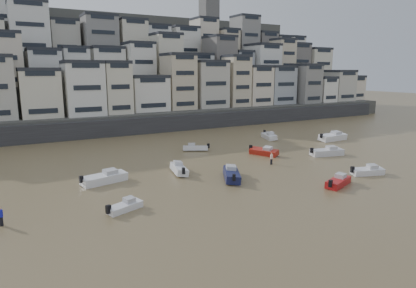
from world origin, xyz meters
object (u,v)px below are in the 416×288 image
boat_i (269,135)px  boat_a (338,180)px  boat_d (327,151)px  boat_f (179,168)px  boat_j (125,205)px  boat_k (104,177)px  boat_b (368,170)px  boat_g (333,136)px  boat_c (232,173)px  boat_e (264,151)px  person_pink (271,159)px  boat_h (195,147)px  person_blue (1,217)px

boat_i → boat_a: bearing=-5.1°
boat_d → boat_f: (-25.25, 2.23, -0.10)m
boat_a → boat_j: size_ratio=1.24×
boat_k → boat_b: bearing=-36.0°
boat_g → boat_b: bearing=-129.2°
boat_f → boat_a: bearing=-123.6°
boat_c → boat_k: size_ratio=0.99×
boat_e → boat_k: (-26.35, -2.56, 0.12)m
person_pink → boat_b: bearing=-54.6°
boat_d → boat_f: size_ratio=1.14×
boat_b → boat_f: size_ratio=0.92×
boat_a → boat_f: boat_f is taller
boat_f → boat_g: bearing=-67.9°
boat_j → boat_h: bearing=27.2°
boat_a → boat_j: boat_a is taller
boat_d → boat_g: 14.06m
boat_h → person_pink: 14.85m
boat_a → person_pink: bearing=71.5°
boat_f → person_pink: size_ratio=2.99×
boat_g → person_pink: size_ratio=3.91×
boat_i → boat_c: bearing=-29.6°
boat_g → boat_i: bearing=141.3°
boat_f → person_pink: bearing=-88.0°
boat_j → boat_e: bearing=4.1°
boat_f → boat_k: size_ratio=0.85×
boat_k → boat_g: bearing=-5.2°
boat_d → person_blue: person_blue is taller
boat_a → boat_e: bearing=61.8°
boat_d → boat_f: boat_d is taller
boat_d → person_pink: size_ratio=3.41×
boat_d → boat_e: bearing=162.3°
boat_c → boat_e: size_ratio=1.17×
boat_f → boat_h: (8.46, 11.49, -0.08)m
boat_b → boat_k: 33.85m
boat_a → boat_c: boat_c is taller
boat_g → boat_i: size_ratio=1.24×
boat_e → person_blue: person_blue is taller
boat_a → boat_c: 12.84m
boat_k → boat_j: bearing=-105.9°
boat_d → boat_h: (-16.79, 13.73, -0.18)m
boat_k → boat_h: bearing=18.4°
boat_i → person_pink: bearing=-19.5°
boat_a → boat_h: bearing=81.9°
boat_f → person_blue: bearing=122.4°
boat_h → boat_j: boat_h is taller
boat_a → boat_g: boat_g is taller
boat_c → boat_d: size_ratio=1.02×
boat_e → person_pink: bearing=-51.1°
boat_b → boat_d: (4.00, 10.72, 0.16)m
boat_i → boat_g: bearing=71.2°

